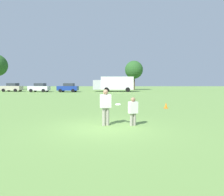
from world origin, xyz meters
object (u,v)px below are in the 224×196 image
Objects in this scene: player_defender at (132,110)px; parked_car_mid_left at (39,88)px; player_thrower at (105,105)px; traffic_cone at (165,105)px; parked_car_center at (67,88)px; box_truck at (114,83)px; frisbee at (117,104)px; parked_car_near_left at (11,87)px.

parked_car_mid_left is at bearing 116.51° from player_defender.
player_thrower reaches higher than traffic_cone.
player_thrower is 1.27× the size of player_defender.
player_thrower is 0.41× the size of parked_car_center.
traffic_cone is at bearing -81.98° from box_truck.
parked_car_center is at bearing -170.95° from box_truck.
parked_car_mid_left is 1.00× the size of parked_car_center.
frisbee is (0.60, 0.09, 0.04)m from player_thrower.
box_truck reaches higher than player_defender.
box_truck reaches higher than parked_car_near_left.
player_defender is 0.79m from frisbee.
player_defender reaches higher than traffic_cone.
player_defender is 0.32× the size of parked_car_mid_left.
parked_car_near_left is at bearing 123.68° from player_defender.
parked_car_center is at bearing 107.45° from player_defender.
parked_car_center is 0.50× the size of box_truck.
traffic_cone is 0.11× the size of parked_car_mid_left.
player_thrower is 33.26m from parked_car_center.
parked_car_mid_left reaches higher than traffic_cone.
player_thrower is at bearing -91.42° from box_truck.
traffic_cone is (4.66, 6.44, -0.77)m from player_thrower.
player_thrower is 35.49m from parked_car_mid_left.
player_defender is at bearing -72.55° from parked_car_center.
traffic_cone is 32.34m from parked_car_mid_left.
box_truck reaches higher than player_thrower.
traffic_cone is 0.11× the size of parked_car_center.
parked_car_near_left is (-21.12, 33.66, -0.07)m from player_thrower.
parked_car_near_left is 0.50× the size of box_truck.
frisbee is at bearing 170.96° from player_defender.
box_truck is (-0.50, 33.64, 0.98)m from player_defender.
parked_car_near_left is 1.00× the size of parked_car_mid_left.
parked_car_mid_left is at bearing -12.36° from parked_car_near_left.
box_truck is at bearing 4.90° from parked_car_mid_left.
parked_car_near_left reaches higher than player_thrower.
parked_car_mid_left is 0.50× the size of box_truck.
parked_car_near_left is 1.00× the size of parked_car_center.
player_defender is 2.89× the size of traffic_cone.
parked_car_center reaches higher than player_defender.
parked_car_center is (6.02, -0.19, 0.00)m from parked_car_mid_left.
player_defender is 40.49m from parked_car_near_left.
parked_car_mid_left is (-15.38, 32.18, -0.11)m from frisbee.
player_defender is at bearing -9.04° from frisbee.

